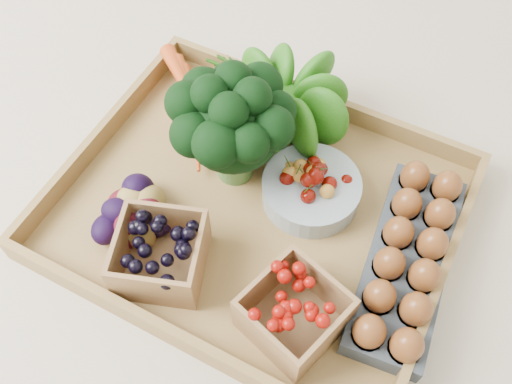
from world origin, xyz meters
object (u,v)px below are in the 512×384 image
at_px(tray, 256,211).
at_px(broccoli, 234,143).
at_px(egg_carton, 406,263).
at_px(cherry_bowl, 311,190).

distance_m(tray, broccoli, 0.11).
height_order(tray, egg_carton, egg_carton).
relative_size(tray, cherry_bowl, 3.84).
bearing_deg(egg_carton, tray, 176.09).
relative_size(tray, egg_carton, 1.90).
bearing_deg(tray, broccoli, 142.84).
height_order(broccoli, cherry_bowl, broccoli).
xyz_separation_m(tray, broccoli, (-0.06, 0.04, 0.08)).
distance_m(broccoli, cherry_bowl, 0.13).
bearing_deg(tray, egg_carton, 2.09).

